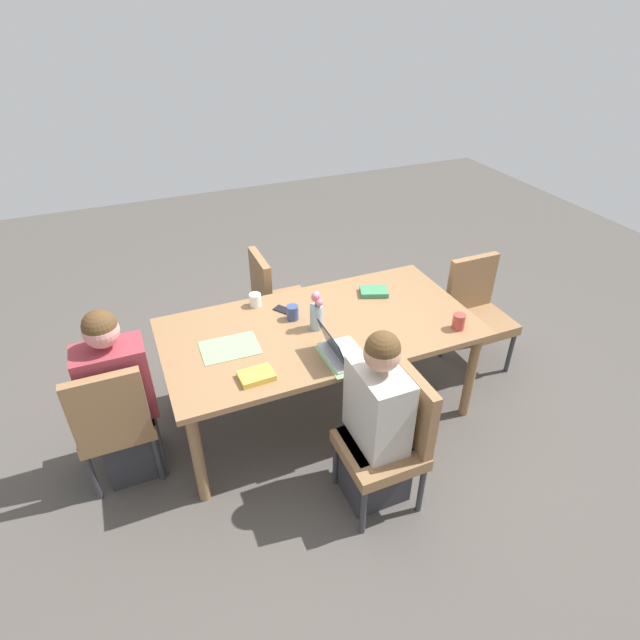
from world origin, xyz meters
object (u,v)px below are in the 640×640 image
chair_near_left_near (392,435)px  chair_head_left_left_mid (113,418)px  book_red_cover (374,292)px  coffee_mug_near_right (459,322)px  chair_far_left_far (276,299)px  phone_black (284,310)px  laptop_near_left_near (340,351)px  person_head_left_left_mid (122,404)px  book_blue_cover (256,376)px  coffee_mug_near_left (293,313)px  flower_vase (316,310)px  person_near_left_near (376,428)px  coffee_mug_centre_left (255,300)px  chair_head_right_right_near (477,308)px  dining_table (320,335)px

chair_near_left_near → chair_head_left_left_mid: bearing=152.5°
book_red_cover → coffee_mug_near_right: bearing=-42.9°
chair_far_left_far → phone_black: bearing=-101.5°
chair_near_left_near → laptop_near_left_near: (-0.11, 0.49, 0.29)m
person_head_left_left_mid → book_blue_cover: 0.87m
chair_head_left_left_mid → coffee_mug_near_left: bearing=11.1°
flower_vase → laptop_near_left_near: flower_vase is taller
chair_near_left_near → coffee_mug_near_right: bearing=32.5°
chair_near_left_near → coffee_mug_near_left: (-0.23, 1.01, 0.30)m
person_head_left_left_mid → chair_far_left_far: bearing=34.1°
person_near_left_near → coffee_mug_near_right: size_ratio=11.03×
laptop_near_left_near → book_red_cover: size_ratio=1.60×
flower_vase → chair_head_left_left_mid: bearing=-176.7°
chair_near_left_near → coffee_mug_centre_left: 1.37m
chair_far_left_far → chair_head_right_right_near: size_ratio=1.00×
chair_head_right_right_near → coffee_mug_near_left: size_ratio=8.95×
chair_near_left_near → coffee_mug_near_left: chair_near_left_near is taller
coffee_mug_near_right → person_head_left_left_mid: bearing=170.3°
person_head_left_left_mid → book_blue_cover: size_ratio=5.97×
chair_head_right_right_near → phone_black: 1.58m
person_near_left_near → phone_black: person_near_left_near is taller
chair_far_left_far → chair_head_right_right_near: same height
chair_head_right_right_near → laptop_near_left_near: laptop_near_left_near is taller
laptop_near_left_near → phone_black: bearing=102.5°
flower_vase → book_red_cover: (0.56, 0.25, -0.12)m
chair_head_right_right_near → book_red_cover: 0.91m
chair_near_left_near → phone_black: chair_near_left_near is taller
person_near_left_near → flower_vase: 0.86m
chair_head_left_left_mid → coffee_mug_near_left: chair_head_left_left_mid is taller
person_head_left_left_mid → coffee_mug_near_left: 1.22m
laptop_near_left_near → chair_near_left_near: bearing=-77.6°
chair_head_left_left_mid → chair_far_left_far: size_ratio=1.00×
person_near_left_near → person_head_left_left_mid: bearing=149.7°
person_near_left_near → person_head_left_left_mid: (-1.33, 0.78, 0.00)m
person_head_left_left_mid → coffee_mug_centre_left: bearing=23.3°
chair_far_left_far → book_blue_cover: bearing=-112.9°
chair_far_left_far → chair_near_left_near: bearing=-85.5°
chair_head_right_right_near → flower_vase: (-1.42, -0.10, 0.39)m
laptop_near_left_near → coffee_mug_near_left: (-0.12, 0.51, 0.01)m
chair_head_right_right_near → laptop_near_left_near: bearing=-162.5°
person_near_left_near → coffee_mug_near_right: bearing=26.8°
chair_head_left_left_mid → person_head_left_left_mid: size_ratio=0.75×
flower_vase → coffee_mug_near_left: 0.22m
dining_table → chair_head_left_left_mid: (-1.37, -0.09, -0.18)m
chair_head_left_left_mid → flower_vase: flower_vase is taller
flower_vase → book_red_cover: bearing=23.8°
dining_table → chair_far_left_far: bearing=92.7°
person_head_left_left_mid → chair_head_right_right_near: size_ratio=1.33×
person_near_left_near → laptop_near_left_near: person_near_left_near is taller
book_blue_cover → coffee_mug_near_left: bearing=48.5°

